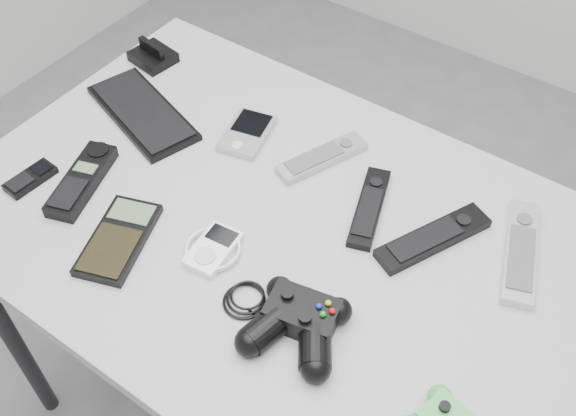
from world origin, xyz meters
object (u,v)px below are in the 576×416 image
Objects in this scene: remote_silver_b at (521,251)px; cordless_handset at (82,180)px; controller_black at (298,320)px; remote_black_b at (433,237)px; mobile_phone at (30,178)px; mp3_player at (213,249)px; pda_keyboard at (143,112)px; pda at (247,133)px; remote_silver_a at (322,157)px; calculator at (118,239)px; desk at (285,252)px; remote_black_a at (369,207)px.

cordless_handset reaches higher than remote_silver_b.
remote_black_b is at bearing 60.33° from controller_black.
remote_black_b is 1.19× the size of cordless_handset.
mobile_phone is 0.10m from cordless_handset.
pda_keyboard is at bearing 144.79° from mp3_player.
cordless_handset reaches higher than pda.
pda_keyboard is 2.21× the size of pda.
remote_silver_b is at bearing 44.51° from controller_black.
remote_silver_a is (0.16, 0.03, 0.00)m from pda.
mobile_phone is 0.54× the size of calculator.
pda is 0.68× the size of cordless_handset.
pda_keyboard is 0.26m from mobile_phone.
mp3_player reaches higher than desk.
mp3_player is at bearing -164.41° from remote_silver_b.
remote_black_b is at bearing 10.65° from remote_silver_a.
remote_silver_a is at bearing 78.07° from mp3_player.
calculator is at bearing -39.99° from cordless_handset.
remote_black_a is 0.27m from remote_silver_b.
remote_silver_b is 0.84× the size of controller_black.
pda is 0.34m from calculator.
controller_black is at bearing 6.79° from mobile_phone.
remote_silver_a and remote_black_b have the same top height.
remote_silver_a reaches higher than remote_black_a.
calculator reaches higher than mobile_phone.
remote_silver_b is (0.40, 0.00, 0.00)m from remote_silver_a.
remote_black_b is 1.22× the size of calculator.
pda_keyboard is 0.39m from remote_silver_a.
controller_black is (0.13, -0.16, 0.10)m from desk.
pda_keyboard is at bearing 85.11° from mobile_phone.
remote_black_b is 0.74m from mobile_phone.
mobile_phone is (-0.26, -0.33, -0.00)m from pda.
calculator is (-0.44, -0.31, -0.00)m from remote_black_b.
controller_black is (0.55, -0.23, 0.02)m from pda_keyboard.
remote_silver_b is 0.41m from controller_black.
controller_black is (0.50, -0.02, 0.01)m from cordless_handset.
desk is 0.41m from remote_silver_b.
pda reaches higher than mp3_player.
remote_black_b is at bearing 16.03° from calculator.
remote_black_a reaches higher than pda_keyboard.
cordless_handset is (-0.33, -0.31, 0.00)m from remote_silver_a.
mobile_phone is at bearing 170.83° from controller_black.
pda is at bearing 56.52° from mobile_phone.
calculator is (0.24, -0.01, 0.00)m from mobile_phone.
remote_black_b is 0.38m from mp3_player.
mobile_phone is 0.39m from mp3_player.
remote_silver_b is at bearing 13.43° from calculator.
remote_silver_a is at bearing 45.02° from calculator.
cordless_handset is 0.50m from controller_black.
mp3_player is at bearing -144.59° from remote_black_a.
pda_keyboard is 0.21m from cordless_handset.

